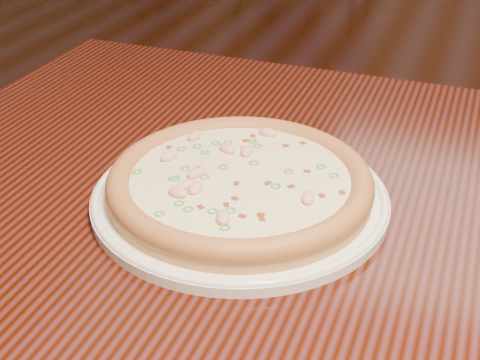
% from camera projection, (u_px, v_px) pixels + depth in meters
% --- Properties ---
extents(ground, '(9.00, 9.00, 0.00)m').
position_uv_depth(ground, '(449.00, 272.00, 1.86)').
color(ground, black).
extents(hero_table, '(1.20, 0.80, 0.75)m').
position_uv_depth(hero_table, '(344.00, 267.00, 0.83)').
color(hero_table, black).
rests_on(hero_table, ground).
extents(plate, '(0.34, 0.34, 0.02)m').
position_uv_depth(plate, '(240.00, 196.00, 0.77)').
color(plate, white).
rests_on(plate, hero_table).
extents(pizza, '(0.31, 0.31, 0.03)m').
position_uv_depth(pizza, '(240.00, 182.00, 0.76)').
color(pizza, tan).
rests_on(pizza, plate).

